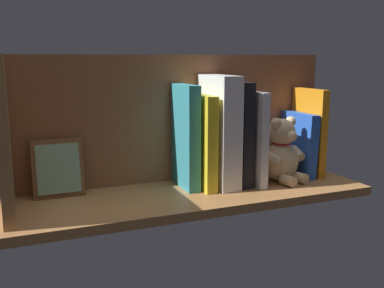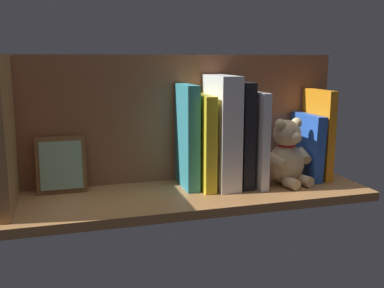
{
  "view_description": "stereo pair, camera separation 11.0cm",
  "coord_description": "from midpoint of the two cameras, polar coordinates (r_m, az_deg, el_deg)",
  "views": [
    {
      "loc": [
        40.72,
        99.63,
        33.07
      ],
      "look_at": [
        0.0,
        0.0,
        12.06
      ],
      "focal_mm": 41.64,
      "sensor_mm": 36.0,
      "label": 1
    },
    {
      "loc": [
        30.38,
        103.25,
        33.07
      ],
      "look_at": [
        0.0,
        0.0,
        12.06
      ],
      "focal_mm": 41.64,
      "sensor_mm": 36.0,
      "label": 2
    }
  ],
  "objects": [
    {
      "name": "dictionary_thick_white",
      "position": [
        1.15,
        0.77,
        1.64
      ],
      "size": [
        5.34,
        16.12,
        28.65
      ],
      "primitive_type": "cube",
      "color": "white",
      "rests_on": "ground_plane"
    },
    {
      "name": "book_3",
      "position": [
        1.17,
        2.94,
        1.44
      ],
      "size": [
        2.97,
        15.2,
        26.98
      ],
      "primitive_type": "cube",
      "color": "black",
      "rests_on": "ground_plane"
    },
    {
      "name": "ground_plane",
      "position": [
        1.13,
        -2.8,
        -6.6
      ],
      "size": [
        89.16,
        28.65,
        2.2
      ],
      "primitive_type": "cube",
      "color": "#9E6B3D"
    },
    {
      "name": "book_1",
      "position": [
        1.28,
        11.11,
        -0.01
      ],
      "size": [
        3.43,
        14.4,
        17.85
      ],
      "primitive_type": "cube",
      "rotation": [
        0.0,
        -0.03,
        0.0
      ],
      "color": "blue",
      "rests_on": "ground_plane"
    },
    {
      "name": "teddy_bear",
      "position": [
        1.21,
        9.02,
        -1.21
      ],
      "size": [
        13.72,
        12.97,
        17.52
      ],
      "rotation": [
        0.0,
        0.0,
        0.27
      ],
      "color": "#D1B284",
      "rests_on": "ground_plane"
    },
    {
      "name": "book_4",
      "position": [
        1.14,
        -1.65,
        0.34
      ],
      "size": [
        2.89,
        15.39,
        23.9
      ],
      "primitive_type": "cube",
      "color": "yellow",
      "rests_on": "ground_plane"
    },
    {
      "name": "book_5",
      "position": [
        1.13,
        -3.72,
        0.93
      ],
      "size": [
        3.12,
        13.02,
        26.41
      ],
      "primitive_type": "cube",
      "color": "teal",
      "rests_on": "ground_plane"
    },
    {
      "name": "book_0",
      "position": [
        1.3,
        12.4,
        1.55
      ],
      "size": [
        2.25,
        14.02,
        24.4
      ],
      "primitive_type": "cube",
      "color": "orange",
      "rests_on": "ground_plane"
    },
    {
      "name": "shelf_side_divider",
      "position": [
        1.03,
        -25.85,
        0.89
      ],
      "size": [
        2.4,
        22.65,
        33.77
      ],
      "primitive_type": "cube",
      "color": "#9E6B3D",
      "rests_on": "ground_plane"
    },
    {
      "name": "book_2",
      "position": [
        1.18,
        4.65,
        0.88
      ],
      "size": [
        2.16,
        17.05,
        24.5
      ],
      "primitive_type": "cube",
      "color": "silver",
      "rests_on": "ground_plane"
    },
    {
      "name": "picture_frame_leaning",
      "position": [
        1.13,
        -19.47,
        -2.97
      ],
      "size": [
        12.03,
        4.15,
        14.08
      ],
      "color": "brown",
      "rests_on": "ground_plane"
    },
    {
      "name": "shelf_back_panel",
      "position": [
        1.2,
        -4.8,
        3.26
      ],
      "size": [
        89.16,
        1.5,
        33.77
      ],
      "primitive_type": "cube",
      "color": "brown",
      "rests_on": "ground_plane"
    }
  ]
}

